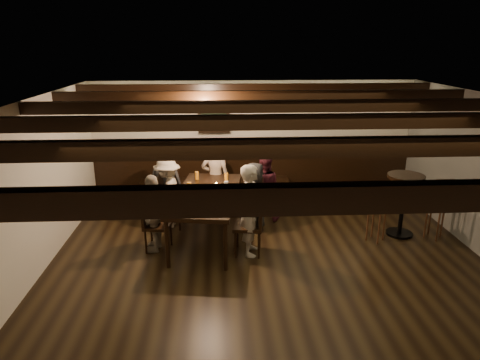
{
  "coord_description": "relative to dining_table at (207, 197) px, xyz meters",
  "views": [
    {
      "loc": [
        -0.75,
        -5.05,
        3.12
      ],
      "look_at": [
        -0.4,
        1.3,
        1.06
      ],
      "focal_mm": 32.0,
      "sensor_mm": 36.0,
      "label": 1
    }
  ],
  "objects": [
    {
      "name": "room",
      "position": [
        0.64,
        0.76,
        0.34
      ],
      "size": [
        7.0,
        7.0,
        7.0
      ],
      "color": "black",
      "rests_on": "ground"
    },
    {
      "name": "dining_table",
      "position": [
        0.0,
        0.0,
        0.0
      ],
      "size": [
        1.24,
        2.25,
        0.8
      ],
      "rotation": [
        0.0,
        0.0,
        -0.14
      ],
      "color": "black",
      "rests_on": "floor"
    },
    {
      "name": "chair_left_near",
      "position": [
        -0.65,
        0.54,
        -0.45
      ],
      "size": [
        0.48,
        0.48,
        0.93
      ],
      "rotation": [
        0.0,
        0.0,
        -1.71
      ],
      "color": "black",
      "rests_on": "floor"
    },
    {
      "name": "chair_left_far",
      "position": [
        -0.77,
        -0.35,
        -0.47
      ],
      "size": [
        0.44,
        0.44,
        0.86
      ],
      "rotation": [
        0.0,
        0.0,
        -1.71
      ],
      "color": "black",
      "rests_on": "floor"
    },
    {
      "name": "chair_right_near",
      "position": [
        0.77,
        0.35,
        -0.47
      ],
      "size": [
        0.45,
        0.45,
        0.88
      ],
      "rotation": [
        0.0,
        0.0,
        1.43
      ],
      "color": "black",
      "rests_on": "floor"
    },
    {
      "name": "chair_right_far",
      "position": [
        0.65,
        -0.54,
        -0.45
      ],
      "size": [
        0.49,
        0.49,
        0.95
      ],
      "rotation": [
        0.0,
        0.0,
        1.43
      ],
      "color": "black",
      "rests_on": "floor"
    },
    {
      "name": "person_bench_left",
      "position": [
        -0.77,
        1.01,
        -0.09
      ],
      "size": [
        0.68,
        0.49,
        1.29
      ],
      "primitive_type": "imported",
      "rotation": [
        0.0,
        0.0,
        3.01
      ],
      "color": "#29282B",
      "rests_on": "floor"
    },
    {
      "name": "person_bench_centre",
      "position": [
        0.14,
        1.04,
        -0.02
      ],
      "size": [
        0.56,
        0.41,
        1.43
      ],
      "primitive_type": "imported",
      "rotation": [
        0.0,
        0.0,
        3.01
      ],
      "color": "gray",
      "rests_on": "floor"
    },
    {
      "name": "person_bench_right",
      "position": [
        1.01,
        0.77,
        -0.12
      ],
      "size": [
        0.65,
        0.54,
        1.23
      ],
      "primitive_type": "imported",
      "rotation": [
        0.0,
        0.0,
        3.01
      ],
      "color": "#5A1F2F",
      "rests_on": "floor"
    },
    {
      "name": "person_left_near",
      "position": [
        -0.68,
        0.55,
        -0.11
      ],
      "size": [
        0.57,
        0.86,
        1.25
      ],
      "primitive_type": "imported",
      "rotation": [
        0.0,
        0.0,
        -1.71
      ],
      "color": "#B0A595",
      "rests_on": "floor"
    },
    {
      "name": "person_left_far",
      "position": [
        -0.8,
        -0.34,
        -0.12
      ],
      "size": [
        0.4,
        0.76,
        1.23
      ],
      "primitive_type": "imported",
      "rotation": [
        0.0,
        0.0,
        -1.71
      ],
      "color": "#9E917F",
      "rests_on": "floor"
    },
    {
      "name": "person_right_near",
      "position": [
        0.8,
        0.34,
        -0.14
      ],
      "size": [
        0.46,
        0.63,
        1.2
      ],
      "primitive_type": "imported",
      "rotation": [
        0.0,
        0.0,
        1.43
      ],
      "color": "#2A2A2D",
      "rests_on": "floor"
    },
    {
      "name": "person_right_far",
      "position": [
        0.68,
        -0.55,
        -0.02
      ],
      "size": [
        0.41,
        0.56,
        1.42
      ],
      "primitive_type": "imported",
      "rotation": [
        0.0,
        0.0,
        1.43
      ],
      "color": "#B0A695",
      "rests_on": "floor"
    },
    {
      "name": "pint_a",
      "position": [
        -0.18,
        0.73,
        0.14
      ],
      "size": [
        0.07,
        0.07,
        0.14
      ],
      "primitive_type": "cylinder",
      "color": "#BF7219",
      "rests_on": "dining_table"
    },
    {
      "name": "pint_b",
      "position": [
        0.34,
        0.61,
        0.14
      ],
      "size": [
        0.07,
        0.07,
        0.14
      ],
      "primitive_type": "cylinder",
      "color": "#BF7219",
      "rests_on": "dining_table"
    },
    {
      "name": "pint_c",
      "position": [
        -0.28,
        0.14,
        0.14
      ],
      "size": [
        0.07,
        0.07,
        0.14
      ],
      "primitive_type": "cylinder",
      "color": "#BF7219",
      "rests_on": "dining_table"
    },
    {
      "name": "pint_d",
      "position": [
        0.32,
        0.16,
        0.14
      ],
      "size": [
        0.07,
        0.07,
        0.14
      ],
      "primitive_type": "cylinder",
      "color": "silver",
      "rests_on": "dining_table"
    },
    {
      "name": "pint_e",
      "position": [
        -0.28,
        -0.42,
        0.14
      ],
      "size": [
        0.07,
        0.07,
        0.14
      ],
      "primitive_type": "cylinder",
      "color": "#BF7219",
      "rests_on": "dining_table"
    },
    {
      "name": "pint_f",
      "position": [
        0.12,
        -0.57,
        0.14
      ],
      "size": [
        0.07,
        0.07,
        0.14
      ],
      "primitive_type": "cylinder",
      "color": "silver",
      "rests_on": "dining_table"
    },
    {
      "name": "pint_g",
      "position": [
        -0.06,
        -0.8,
        0.14
      ],
      "size": [
        0.07,
        0.07,
        0.14
      ],
      "primitive_type": "cylinder",
      "color": "#BF7219",
      "rests_on": "dining_table"
    },
    {
      "name": "plate_near",
      "position": [
        -0.24,
        -0.67,
        0.07
      ],
      "size": [
        0.24,
        0.24,
        0.01
      ],
      "primitive_type": "cylinder",
      "color": "white",
      "rests_on": "dining_table"
    },
    {
      "name": "plate_far",
      "position": [
        0.14,
        -0.32,
        0.07
      ],
      "size": [
        0.24,
        0.24,
        0.01
      ],
      "primitive_type": "cylinder",
      "color": "white",
      "rests_on": "dining_table"
    },
    {
      "name": "condiment_caddy",
      "position": [
        -0.01,
        -0.05,
        0.13
      ],
      "size": [
        0.15,
        0.1,
        0.12
      ],
      "primitive_type": "cube",
      "color": "black",
      "rests_on": "dining_table"
    },
    {
      "name": "candle",
      "position": [
        0.16,
        0.28,
        0.09
      ],
      "size": [
        0.05,
        0.05,
        0.05
      ],
      "primitive_type": "cylinder",
      "color": "beige",
      "rests_on": "dining_table"
    },
    {
      "name": "high_top_table",
      "position": [
        3.25,
        -0.02,
        -0.04
      ],
      "size": [
        0.6,
        0.6,
        1.06
      ],
      "color": "black",
      "rests_on": "floor"
    },
    {
      "name": "bar_stool_left",
      "position": [
        2.75,
        -0.23,
        -0.34
      ],
      "size": [
        0.35,
        0.37,
        1.07
      ],
      "rotation": [
        0.0,
        0.0,
        -0.18
      ],
      "color": "#3B2513",
      "rests_on": "floor"
    },
    {
      "name": "bar_stool_right",
      "position": [
        3.75,
        -0.18,
        -0.34
      ],
      "size": [
        0.34,
        0.34,
        1.07
      ],
      "rotation": [
        0.0,
        0.0,
        0.01
      ],
      "color": "#3B2513",
      "rests_on": "floor"
    }
  ]
}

